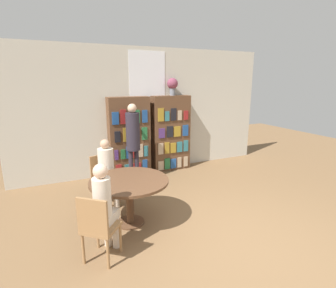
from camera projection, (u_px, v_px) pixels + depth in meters
name	position (u px, v px, depth m)	size (l,w,h in m)	color
ground_plane	(240.00, 247.00, 3.61)	(16.00, 16.00, 0.00)	brown
wall_back	(148.00, 111.00, 6.42)	(6.40, 0.07, 3.00)	beige
bookshelf_left	(129.00, 137.00, 6.16)	(0.96, 0.34, 1.87)	brown
bookshelf_right	(171.00, 133.00, 6.60)	(0.96, 0.34, 1.87)	brown
flower_vase	(172.00, 85.00, 6.34)	(0.26, 0.26, 0.42)	slate
reading_table	(129.00, 187.00, 4.07)	(1.23, 1.23, 0.74)	brown
chair_near_camera	(98.00, 225.00, 3.21)	(0.56, 0.56, 0.90)	olive
chair_left_side	(104.00, 177.00, 4.82)	(0.48, 0.48, 0.90)	olive
seated_reader_left	(107.00, 169.00, 4.64)	(0.34, 0.40, 1.24)	beige
seated_reader_right	(104.00, 204.00, 3.34)	(0.38, 0.39, 1.26)	beige
librarian_standing	(133.00, 135.00, 5.66)	(0.30, 0.57, 1.76)	#28232D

